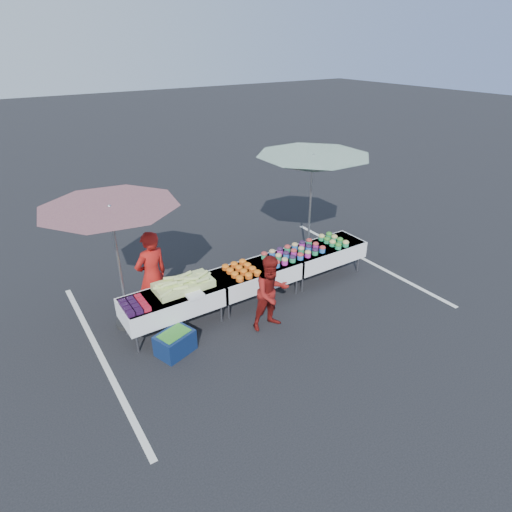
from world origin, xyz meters
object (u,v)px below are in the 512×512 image
vendor (152,276)px  umbrella_right (313,165)px  customer (271,293)px  umbrella_left (111,217)px  storage_bin (175,342)px  table_right (324,252)px  table_left (173,301)px  table_center (256,274)px

vendor → umbrella_right: bearing=171.5°
customer → umbrella_left: 3.06m
customer → storage_bin: customer is taller
vendor → umbrella_left: umbrella_left is taller
table_right → vendor: bearing=171.7°
table_left → storage_bin: (-0.28, -0.65, -0.38)m
customer → storage_bin: (-1.80, 0.28, -0.52)m
table_center → storage_bin: size_ratio=2.57×
table_right → table_left: bearing=180.0°
table_left → umbrella_right: size_ratio=0.56×
table_center → customer: size_ratio=1.28×
storage_bin → table_left: bearing=47.9°
customer → table_right: bearing=27.4°
umbrella_left → customer: bearing=-34.4°
umbrella_left → storage_bin: bearing=-71.4°
table_center → table_right: 1.80m
customer → storage_bin: 1.90m
vendor → storage_bin: bearing=71.5°
table_left → vendor: (-0.15, 0.55, 0.31)m
table_left → vendor: 0.65m
table_left → table_center: same height
table_left → umbrella_left: bearing=139.8°
umbrella_right → storage_bin: umbrella_right is taller
table_center → umbrella_left: umbrella_left is taller
table_left → umbrella_right: umbrella_right is taller
table_right → customer: 2.28m
table_center → table_right: (1.80, 0.00, 0.00)m
storage_bin → table_right: bearing=-9.1°
umbrella_left → table_left: bearing=-40.2°
vendor → storage_bin: 1.39m
table_left → vendor: vendor is taller
table_right → umbrella_left: 4.62m
table_right → vendor: size_ratio=1.04×
umbrella_left → storage_bin: (0.42, -1.24, -1.96)m
table_center → umbrella_left: size_ratio=0.66×
table_center → vendor: (-1.95, 0.55, 0.31)m
vendor → table_center: bearing=152.1°
umbrella_left → vendor: bearing=-4.4°
vendor → customer: size_ratio=1.23×
table_center → umbrella_left: (-2.50, 0.59, 1.59)m
umbrella_right → table_center: bearing=-158.4°
table_left → umbrella_left: umbrella_left is taller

